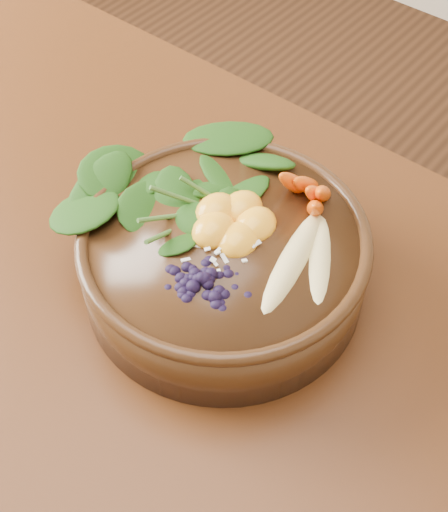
% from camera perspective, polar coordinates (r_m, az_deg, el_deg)
% --- Properties ---
extents(ground, '(4.00, 4.00, 0.00)m').
position_cam_1_polar(ground, '(1.57, -10.97, -16.80)').
color(ground, '#381E0F').
rests_on(ground, ground).
extents(dining_table, '(1.60, 0.90, 0.75)m').
position_cam_1_polar(dining_table, '(1.01, -16.42, -1.86)').
color(dining_table, '#331C0C').
rests_on(dining_table, ground).
extents(stoneware_bowl, '(0.40, 0.40, 0.09)m').
position_cam_1_polar(stoneware_bowl, '(0.81, 0.00, -0.45)').
color(stoneware_bowl, '#3D230F').
rests_on(stoneware_bowl, dining_table).
extents(kale_heap, '(0.26, 0.24, 0.05)m').
position_cam_1_polar(kale_heap, '(0.82, -1.42, 7.01)').
color(kale_heap, '#1C440F').
rests_on(kale_heap, stoneware_bowl).
extents(carrot_cluster, '(0.08, 0.08, 0.09)m').
position_cam_1_polar(carrot_cluster, '(0.79, 6.40, 6.85)').
color(carrot_cluster, '#EA4E09').
rests_on(carrot_cluster, stoneware_bowl).
extents(banana_halves, '(0.12, 0.19, 0.03)m').
position_cam_1_polar(banana_halves, '(0.75, 6.71, 0.52)').
color(banana_halves, '#E0CC84').
rests_on(banana_halves, stoneware_bowl).
extents(mandarin_cluster, '(0.12, 0.13, 0.04)m').
position_cam_1_polar(mandarin_cluster, '(0.78, 0.73, 3.43)').
color(mandarin_cluster, '#FFA61F').
rests_on(mandarin_cluster, stoneware_bowl).
extents(blueberry_pile, '(0.18, 0.15, 0.04)m').
position_cam_1_polar(blueberry_pile, '(0.72, -1.83, -1.00)').
color(blueberry_pile, black).
rests_on(blueberry_pile, stoneware_bowl).
extents(coconut_flakes, '(0.12, 0.10, 0.01)m').
position_cam_1_polar(coconut_flakes, '(0.76, -0.50, 0.60)').
color(coconut_flakes, white).
rests_on(coconut_flakes, stoneware_bowl).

